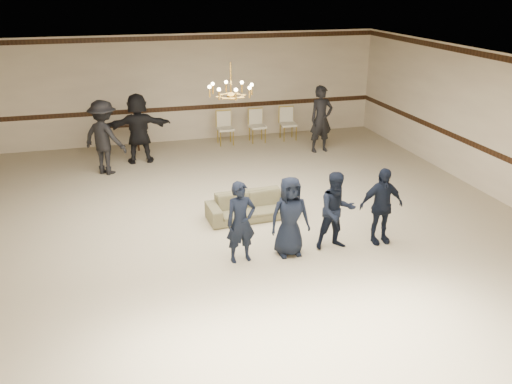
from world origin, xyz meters
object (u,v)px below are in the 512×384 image
(boy_b, at_px, (290,217))
(settee, at_px, (251,206))
(console_table, at_px, (123,137))
(adult_mid, at_px, (138,128))
(boy_c, at_px, (337,211))
(adult_left, at_px, (104,138))
(banquet_chair_right, at_px, (288,124))
(boy_d, at_px, (381,206))
(banquet_chair_left, at_px, (225,128))
(adult_right, at_px, (321,119))
(boy_a, at_px, (241,222))
(chandelier, at_px, (231,79))
(banquet_chair_mid, at_px, (257,126))

(boy_b, bearing_deg, settee, 98.46)
(console_table, bearing_deg, adult_mid, -66.66)
(boy_b, distance_m, boy_c, 0.90)
(console_table, bearing_deg, adult_left, -99.28)
(banquet_chair_right, bearing_deg, boy_d, -90.01)
(adult_mid, height_order, banquet_chair_left, adult_mid)
(settee, height_order, adult_right, adult_right)
(boy_a, xyz_separation_m, banquet_chair_left, (1.31, 7.13, -0.25))
(adult_right, bearing_deg, banquet_chair_right, 103.01)
(adult_right, xyz_separation_m, console_table, (-5.49, 1.62, -0.56))
(chandelier, height_order, adult_mid, chandelier)
(boy_b, relative_size, adult_right, 0.78)
(boy_d, height_order, adult_left, adult_left)
(boy_d, bearing_deg, chandelier, 141.92)
(settee, height_order, adult_mid, adult_mid)
(boy_d, height_order, settee, boy_d)
(settee, distance_m, console_table, 6.10)
(adult_left, relative_size, adult_mid, 1.00)
(settee, distance_m, banquet_chair_mid, 5.68)
(boy_c, height_order, adult_mid, adult_mid)
(console_table, bearing_deg, boy_a, -71.58)
(boy_a, bearing_deg, boy_d, -6.06)
(adult_left, distance_m, banquet_chair_left, 3.93)
(settee, xyz_separation_m, banquet_chair_left, (0.66, 5.43, 0.22))
(boy_a, bearing_deg, banquet_chair_left, 73.52)
(adult_right, distance_m, banquet_chair_left, 2.91)
(boy_a, bearing_deg, console_table, 96.92)
(adult_left, xyz_separation_m, adult_right, (6.00, 0.30, 0.00))
(chandelier, xyz_separation_m, boy_d, (2.39, -1.93, -2.13))
(boy_d, bearing_deg, boy_a, -179.12)
(adult_mid, bearing_deg, banquet_chair_mid, -163.10)
(chandelier, xyz_separation_m, boy_c, (1.49, -1.93, -2.13))
(adult_right, relative_size, banquet_chair_left, 1.93)
(console_table, bearing_deg, boy_c, -59.10)
(adult_right, bearing_deg, boy_a, -129.86)
(boy_d, xyz_separation_m, banquet_chair_right, (0.61, 7.13, -0.25))
(boy_c, distance_m, boy_d, 0.90)
(boy_a, bearing_deg, banquet_chair_right, 59.03)
(banquet_chair_mid, distance_m, console_table, 4.01)
(boy_b, relative_size, settee, 0.80)
(boy_a, relative_size, banquet_chair_left, 1.50)
(boy_d, distance_m, console_table, 8.55)
(boy_a, distance_m, banquet_chair_right, 7.86)
(boy_d, height_order, banquet_chair_left, boy_d)
(chandelier, xyz_separation_m, banquet_chair_mid, (2.00, 5.20, -2.38))
(boy_d, bearing_deg, settee, 141.21)
(adult_left, bearing_deg, banquet_chair_left, -113.76)
(boy_c, xyz_separation_m, console_table, (-3.49, 7.33, -0.35))
(boy_b, bearing_deg, chandelier, 107.11)
(boy_b, height_order, adult_mid, adult_mid)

